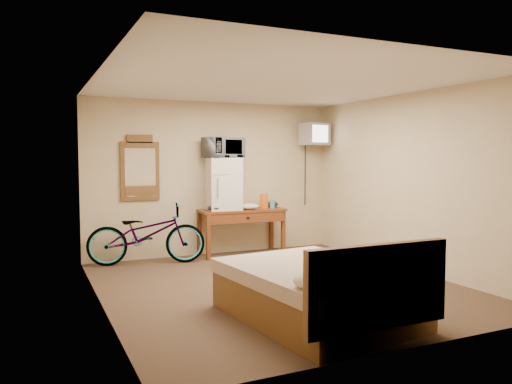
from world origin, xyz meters
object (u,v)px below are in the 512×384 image
(desk, at_px, (243,216))
(bicycle, at_px, (147,234))
(mini_fridge, at_px, (223,184))
(wall_mirror, at_px, (140,169))
(crt_television, at_px, (315,134))
(blue_cup, at_px, (272,204))
(bed, at_px, (320,291))
(microwave, at_px, (223,148))

(desk, bearing_deg, bicycle, -177.28)
(mini_fridge, height_order, wall_mirror, wall_mirror)
(crt_television, xyz_separation_m, wall_mirror, (-2.97, 0.25, -0.58))
(desk, height_order, bicycle, bicycle)
(mini_fridge, relative_size, blue_cup, 5.71)
(mini_fridge, xyz_separation_m, wall_mirror, (-1.29, 0.23, 0.25))
(mini_fridge, bearing_deg, desk, -8.73)
(bed, bearing_deg, desk, 79.58)
(blue_cup, height_order, crt_television, crt_television)
(desk, distance_m, bed, 3.45)
(crt_television, relative_size, bicycle, 0.35)
(crt_television, bearing_deg, desk, -179.01)
(microwave, bearing_deg, desk, -26.37)
(crt_television, xyz_separation_m, bicycle, (-2.97, -0.10, -1.54))
(blue_cup, relative_size, bed, 0.07)
(blue_cup, relative_size, crt_television, 0.25)
(bicycle, height_order, bed, bicycle)
(mini_fridge, bearing_deg, wall_mirror, 170.05)
(desk, distance_m, wall_mirror, 1.81)
(blue_cup, bearing_deg, microwave, 172.17)
(microwave, bearing_deg, blue_cup, -25.43)
(mini_fridge, height_order, bicycle, mini_fridge)
(microwave, relative_size, blue_cup, 4.02)
(wall_mirror, height_order, bicycle, wall_mirror)
(wall_mirror, relative_size, bed, 0.50)
(bicycle, bearing_deg, crt_television, -76.40)
(bed, bearing_deg, blue_cup, 71.14)
(microwave, relative_size, bed, 0.29)
(bicycle, distance_m, bed, 3.45)
(desk, distance_m, blue_cup, 0.55)
(microwave, xyz_separation_m, bed, (-0.31, -3.43, -1.45))
(desk, bearing_deg, bed, -100.42)
(crt_television, height_order, bicycle, crt_television)
(mini_fridge, distance_m, wall_mirror, 1.33)
(desk, xyz_separation_m, crt_television, (1.37, 0.02, 1.36))
(wall_mirror, bearing_deg, microwave, -9.94)
(mini_fridge, relative_size, wall_mirror, 0.83)
(blue_cup, xyz_separation_m, crt_television, (0.86, 0.09, 1.17))
(mini_fridge, height_order, bed, mini_fridge)
(bed, bearing_deg, mini_fridge, 84.89)
(desk, height_order, blue_cup, blue_cup)
(crt_television, bearing_deg, wall_mirror, 175.19)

